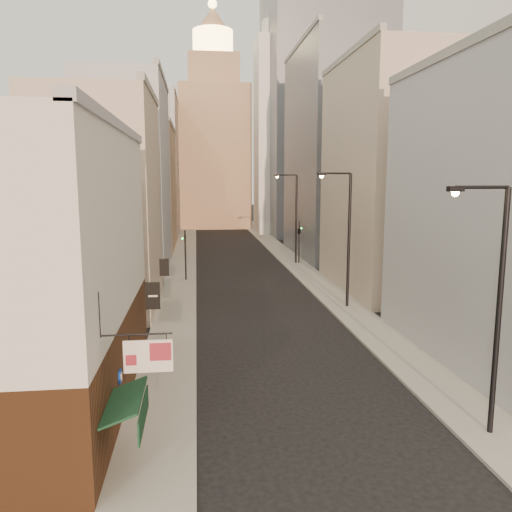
# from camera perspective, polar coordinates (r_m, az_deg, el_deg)

# --- Properties ---
(sidewalk_left) EXTENTS (3.00, 140.00, 0.15)m
(sidewalk_left) POSITION_cam_1_polar(r_m,az_deg,el_deg) (68.66, -8.11, 0.51)
(sidewalk_left) COLOR gray
(sidewalk_left) RESTS_ON ground
(sidewalk_right) EXTENTS (3.00, 140.00, 0.15)m
(sidewalk_right) POSITION_cam_1_polar(r_m,az_deg,el_deg) (69.58, 2.65, 0.69)
(sidewalk_right) COLOR gray
(sidewalk_right) RESTS_ON ground
(near_building_left) EXTENTS (8.30, 23.04, 12.30)m
(near_building_left) POSITION_cam_1_polar(r_m,az_deg,el_deg) (23.11, -22.12, -1.51)
(near_building_left) COLOR #58321B
(near_building_left) RESTS_ON ground
(left_bldg_beige) EXTENTS (8.00, 12.00, 16.00)m
(left_bldg_beige) POSITION_cam_1_polar(r_m,az_deg,el_deg) (39.64, -17.28, 5.68)
(left_bldg_beige) COLOR tan
(left_bldg_beige) RESTS_ON ground
(left_bldg_grey) EXTENTS (8.00, 16.00, 20.00)m
(left_bldg_grey) POSITION_cam_1_polar(r_m,az_deg,el_deg) (55.40, -14.39, 8.65)
(left_bldg_grey) COLOR #A0A0A5
(left_bldg_grey) RESTS_ON ground
(left_bldg_tan) EXTENTS (8.00, 18.00, 17.00)m
(left_bldg_tan) POSITION_cam_1_polar(r_m,az_deg,el_deg) (73.30, -12.51, 7.52)
(left_bldg_tan) COLOR #987757
(left_bldg_tan) RESTS_ON ground
(left_bldg_wingrid) EXTENTS (8.00, 20.00, 24.00)m
(left_bldg_wingrid) POSITION_cam_1_polar(r_m,az_deg,el_deg) (93.24, -11.37, 9.94)
(left_bldg_wingrid) COLOR gray
(left_bldg_wingrid) RESTS_ON ground
(right_bldg_grey) EXTENTS (8.00, 16.00, 16.00)m
(right_bldg_grey) POSITION_cam_1_polar(r_m,az_deg,el_deg) (30.15, 27.26, 4.23)
(right_bldg_grey) COLOR #A0A0A5
(right_bldg_grey) RESTS_ON ground
(right_bldg_beige) EXTENTS (8.00, 16.00, 20.00)m
(right_bldg_beige) POSITION_cam_1_polar(r_m,az_deg,el_deg) (46.12, 14.79, 8.66)
(right_bldg_beige) COLOR tan
(right_bldg_beige) RESTS_ON ground
(right_bldg_wingrid) EXTENTS (8.00, 20.00, 26.00)m
(right_bldg_wingrid) POSITION_cam_1_polar(r_m,az_deg,el_deg) (65.23, 8.34, 11.46)
(right_bldg_wingrid) COLOR gray
(right_bldg_wingrid) RESTS_ON ground
(highrise) EXTENTS (21.00, 23.00, 51.20)m
(highrise) POSITION_cam_1_polar(r_m,az_deg,el_deg) (95.08, 7.59, 18.29)
(highrise) COLOR gray
(highrise) RESTS_ON ground
(clock_tower) EXTENTS (14.00, 14.00, 44.90)m
(clock_tower) POSITION_cam_1_polar(r_m,az_deg,el_deg) (105.29, -4.81, 13.00)
(clock_tower) COLOR #987757
(clock_tower) RESTS_ON ground
(white_tower) EXTENTS (8.00, 8.00, 41.50)m
(white_tower) POSITION_cam_1_polar(r_m,az_deg,el_deg) (92.55, 2.54, 14.21)
(white_tower) COLOR silver
(white_tower) RESTS_ON ground
(streetlamp_near) EXTENTS (2.53, 0.45, 9.67)m
(streetlamp_near) POSITION_cam_1_polar(r_m,az_deg,el_deg) (20.62, 25.56, -4.32)
(streetlamp_near) COLOR black
(streetlamp_near) RESTS_ON ground
(streetlamp_mid) EXTENTS (2.72, 0.49, 10.36)m
(streetlamp_mid) POSITION_cam_1_polar(r_m,az_deg,el_deg) (38.35, 10.22, 2.72)
(streetlamp_mid) COLOR black
(streetlamp_mid) RESTS_ON ground
(streetlamp_far) EXTENTS (2.73, 0.40, 10.39)m
(streetlamp_far) POSITION_cam_1_polar(r_m,az_deg,el_deg) (57.93, 4.37, 4.87)
(streetlamp_far) COLOR black
(streetlamp_far) RESTS_ON ground
(traffic_light_left) EXTENTS (0.58, 0.50, 5.00)m
(traffic_light_left) POSITION_cam_1_polar(r_m,az_deg,el_deg) (48.67, -8.10, 1.18)
(traffic_light_left) COLOR black
(traffic_light_left) RESTS_ON ground
(traffic_light_right) EXTENTS (0.73, 0.73, 5.00)m
(traffic_light_right) POSITION_cam_1_polar(r_m,az_deg,el_deg) (58.20, 4.96, 2.79)
(traffic_light_right) COLOR black
(traffic_light_right) RESTS_ON ground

